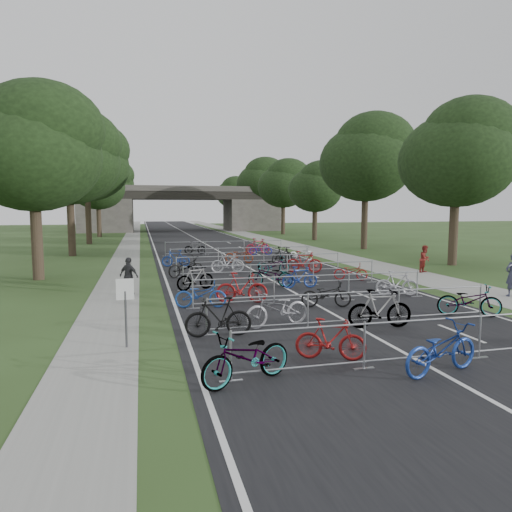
{
  "coord_description": "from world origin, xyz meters",
  "views": [
    {
      "loc": [
        -6.36,
        -9.11,
        3.64
      ],
      "look_at": [
        -0.44,
        14.31,
        1.1
      ],
      "focal_mm": 32.0,
      "sensor_mm": 36.0,
      "label": 1
    }
  ],
  "objects_px": {
    "overpass_bridge": "(181,209)",
    "bike_1": "(331,340)",
    "bike_2": "(441,349)",
    "pedestrian_c": "(129,276)",
    "bike_0": "(247,357)",
    "park_sign": "(125,300)",
    "pedestrian_a": "(512,275)",
    "pedestrian_b": "(425,259)"
  },
  "relations": [
    {
      "from": "overpass_bridge",
      "to": "bike_1",
      "type": "distance_m",
      "value": 64.35
    },
    {
      "from": "bike_1",
      "to": "pedestrian_b",
      "type": "bearing_deg",
      "value": -17.21
    },
    {
      "from": "overpass_bridge",
      "to": "bike_0",
      "type": "distance_m",
      "value": 65.41
    },
    {
      "from": "park_sign",
      "to": "bike_1",
      "type": "bearing_deg",
      "value": -25.17
    },
    {
      "from": "overpass_bridge",
      "to": "bike_0",
      "type": "bearing_deg",
      "value": -93.77
    },
    {
      "from": "bike_2",
      "to": "pedestrian_b",
      "type": "bearing_deg",
      "value": -47.57
    },
    {
      "from": "park_sign",
      "to": "bike_1",
      "type": "distance_m",
      "value": 5.33
    },
    {
      "from": "bike_0",
      "to": "bike_2",
      "type": "xyz_separation_m",
      "value": [
        4.25,
        -0.49,
        -0.0
      ]
    },
    {
      "from": "bike_2",
      "to": "pedestrian_b",
      "type": "height_order",
      "value": "pedestrian_b"
    },
    {
      "from": "bike_2",
      "to": "pedestrian_a",
      "type": "distance_m",
      "value": 11.02
    },
    {
      "from": "bike_1",
      "to": "pedestrian_a",
      "type": "bearing_deg",
      "value": -37.6
    },
    {
      "from": "overpass_bridge",
      "to": "pedestrian_b",
      "type": "distance_m",
      "value": 52.5
    },
    {
      "from": "pedestrian_a",
      "to": "pedestrian_c",
      "type": "distance_m",
      "value": 15.91
    },
    {
      "from": "overpass_bridge",
      "to": "pedestrian_a",
      "type": "xyz_separation_m",
      "value": [
        8.45,
        -58.68,
        -2.64
      ]
    },
    {
      "from": "bike_0",
      "to": "pedestrian_b",
      "type": "distance_m",
      "value": 19.15
    },
    {
      "from": "overpass_bridge",
      "to": "pedestrian_a",
      "type": "relative_size",
      "value": 17.35
    },
    {
      "from": "bike_1",
      "to": "pedestrian_b",
      "type": "xyz_separation_m",
      "value": [
        11.22,
        12.63,
        0.26
      ]
    },
    {
      "from": "bike_2",
      "to": "pedestrian_b",
      "type": "xyz_separation_m",
      "value": [
        9.25,
        14.08,
        0.21
      ]
    },
    {
      "from": "bike_0",
      "to": "pedestrian_c",
      "type": "bearing_deg",
      "value": 171.65
    },
    {
      "from": "bike_0",
      "to": "park_sign",
      "type": "bearing_deg",
      "value": -164.0
    },
    {
      "from": "bike_0",
      "to": "pedestrian_a",
      "type": "distance_m",
      "value": 14.32
    },
    {
      "from": "park_sign",
      "to": "pedestrian_b",
      "type": "bearing_deg",
      "value": 32.99
    },
    {
      "from": "pedestrian_a",
      "to": "pedestrian_c",
      "type": "height_order",
      "value": "pedestrian_a"
    },
    {
      "from": "overpass_bridge",
      "to": "bike_2",
      "type": "height_order",
      "value": "overpass_bridge"
    },
    {
      "from": "park_sign",
      "to": "pedestrian_b",
      "type": "xyz_separation_m",
      "value": [
        16.0,
        10.39,
        -0.5
      ]
    },
    {
      "from": "overpass_bridge",
      "to": "bike_0",
      "type": "height_order",
      "value": "overpass_bridge"
    },
    {
      "from": "bike_1",
      "to": "bike_2",
      "type": "relative_size",
      "value": 0.79
    },
    {
      "from": "park_sign",
      "to": "pedestrian_c",
      "type": "distance_m",
      "value": 7.52
    },
    {
      "from": "overpass_bridge",
      "to": "pedestrian_b",
      "type": "bearing_deg",
      "value": -79.89
    },
    {
      "from": "overpass_bridge",
      "to": "bike_2",
      "type": "distance_m",
      "value": 65.76
    },
    {
      "from": "pedestrian_a",
      "to": "pedestrian_b",
      "type": "height_order",
      "value": "pedestrian_a"
    },
    {
      "from": "bike_0",
      "to": "bike_1",
      "type": "relative_size",
      "value": 1.28
    },
    {
      "from": "bike_0",
      "to": "overpass_bridge",
      "type": "bearing_deg",
      "value": 154.24
    },
    {
      "from": "pedestrian_a",
      "to": "park_sign",
      "type": "bearing_deg",
      "value": 10.83
    },
    {
      "from": "overpass_bridge",
      "to": "bike_1",
      "type": "height_order",
      "value": "overpass_bridge"
    },
    {
      "from": "overpass_bridge",
      "to": "pedestrian_a",
      "type": "distance_m",
      "value": 59.35
    },
    {
      "from": "park_sign",
      "to": "bike_2",
      "type": "xyz_separation_m",
      "value": [
        6.75,
        -3.69,
        -0.7
      ]
    },
    {
      "from": "bike_2",
      "to": "pedestrian_a",
      "type": "xyz_separation_m",
      "value": [
        8.5,
        7.01,
        0.33
      ]
    },
    {
      "from": "bike_0",
      "to": "bike_2",
      "type": "bearing_deg",
      "value": 61.39
    },
    {
      "from": "park_sign",
      "to": "bike_1",
      "type": "xyz_separation_m",
      "value": [
        4.78,
        -2.24,
        -0.76
      ]
    },
    {
      "from": "bike_1",
      "to": "overpass_bridge",
      "type": "bearing_deg",
      "value": 22.62
    },
    {
      "from": "bike_2",
      "to": "pedestrian_c",
      "type": "bearing_deg",
      "value": 17.17
    }
  ]
}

